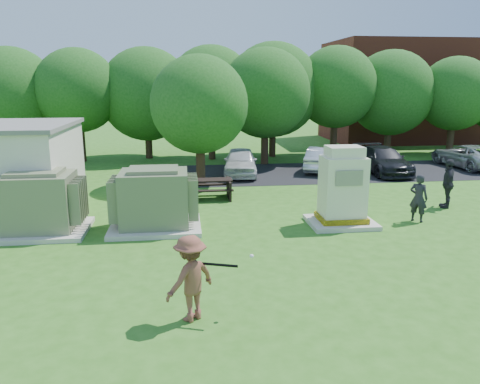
{
  "coord_description": "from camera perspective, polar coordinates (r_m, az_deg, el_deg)",
  "views": [
    {
      "loc": [
        -1.8,
        -10.77,
        4.83
      ],
      "look_at": [
        0.0,
        4.0,
        1.3
      ],
      "focal_mm": 35.0,
      "sensor_mm": 36.0,
      "label": 1
    }
  ],
  "objects": [
    {
      "name": "ground",
      "position": [
        11.94,
        2.36,
        -10.53
      ],
      "size": [
        120.0,
        120.0,
        0.0
      ],
      "primitive_type": "plane",
      "color": "#2D6619",
      "rests_on": "ground"
    },
    {
      "name": "brick_building",
      "position": [
        42.65,
        21.15,
        11.36
      ],
      "size": [
        15.0,
        8.0,
        8.0
      ],
      "primitive_type": "cube",
      "color": "maroon",
      "rests_on": "ground"
    },
    {
      "name": "parking_strip",
      "position": [
        26.26,
        12.77,
        2.43
      ],
      "size": [
        20.0,
        6.0,
        0.01
      ],
      "primitive_type": "cube",
      "color": "#232326",
      "rests_on": "ground"
    },
    {
      "name": "transformer_left",
      "position": [
        16.44,
        -23.35,
        -1.35
      ],
      "size": [
        3.0,
        2.4,
        2.07
      ],
      "color": "beige",
      "rests_on": "ground"
    },
    {
      "name": "transformer_right",
      "position": [
        15.78,
        -10.37,
        -1.03
      ],
      "size": [
        3.0,
        2.4,
        2.07
      ],
      "color": "beige",
      "rests_on": "ground"
    },
    {
      "name": "generator_cabinet",
      "position": [
        16.29,
        12.38,
        0.12
      ],
      "size": [
        2.23,
        1.83,
        2.72
      ],
      "color": "beige",
      "rests_on": "ground"
    },
    {
      "name": "picnic_table",
      "position": [
        19.68,
        -3.79,
        0.66
      ],
      "size": [
        1.94,
        1.45,
        0.83
      ],
      "color": "black",
      "rests_on": "ground"
    },
    {
      "name": "batter",
      "position": [
        9.76,
        -6.06,
        -10.42
      ],
      "size": [
        1.34,
        1.27,
        1.82
      ],
      "primitive_type": "imported",
      "rotation": [
        0.0,
        0.0,
        3.82
      ],
      "color": "brown",
      "rests_on": "ground"
    },
    {
      "name": "person_by_generator",
      "position": [
        17.49,
        20.93,
        -0.7
      ],
      "size": [
        0.73,
        0.72,
        1.7
      ],
      "primitive_type": "imported",
      "rotation": [
        0.0,
        0.0,
        2.4
      ],
      "color": "black",
      "rests_on": "ground"
    },
    {
      "name": "person_walking_right",
      "position": [
        19.88,
        24.0,
        0.95
      ],
      "size": [
        0.87,
        1.22,
        1.92
      ],
      "primitive_type": "imported",
      "rotation": [
        0.0,
        0.0,
        4.3
      ],
      "color": "#26252A",
      "rests_on": "ground"
    },
    {
      "name": "car_white",
      "position": [
        24.62,
        0.05,
        3.72
      ],
      "size": [
        2.19,
        4.35,
        1.42
      ],
      "primitive_type": "imported",
      "rotation": [
        0.0,
        0.0,
        -0.13
      ],
      "color": "silver",
      "rests_on": "ground"
    },
    {
      "name": "car_silver_a",
      "position": [
        26.23,
        9.97,
        4.01
      ],
      "size": [
        2.95,
        4.25,
        1.33
      ],
      "primitive_type": "imported",
      "rotation": [
        0.0,
        0.0,
        2.71
      ],
      "color": "silver",
      "rests_on": "ground"
    },
    {
      "name": "car_dark",
      "position": [
        26.35,
        16.98,
        3.74
      ],
      "size": [
        1.97,
        4.8,
        1.39
      ],
      "primitive_type": "imported",
      "rotation": [
        0.0,
        0.0,
        0.0
      ],
      "color": "black",
      "rests_on": "ground"
    },
    {
      "name": "car_silver_b",
      "position": [
        29.91,
        25.95,
        3.98
      ],
      "size": [
        2.59,
        4.88,
        1.31
      ],
      "primitive_type": "imported",
      "rotation": [
        0.0,
        0.0,
        3.23
      ],
      "color": "#A5A5A9",
      "rests_on": "ground"
    },
    {
      "name": "batting_equipment",
      "position": [
        9.66,
        -2.63,
        -8.69
      ],
      "size": [
        1.35,
        0.37,
        0.17
      ],
      "color": "black",
      "rests_on": "ground"
    },
    {
      "name": "tree_row",
      "position": [
        29.49,
        -0.04,
        12.04
      ],
      "size": [
        41.3,
        13.3,
        7.3
      ],
      "color": "#47301E",
      "rests_on": "ground"
    }
  ]
}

